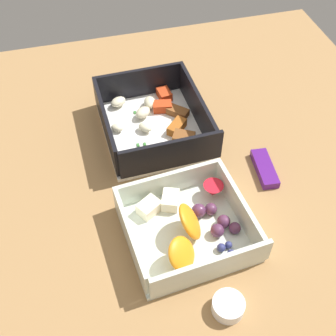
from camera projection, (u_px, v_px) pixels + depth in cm
name	position (u px, v px, depth cm)	size (l,w,h in cm)	color
table_surface	(175.00, 184.00, 63.83)	(80.00, 80.00, 2.00)	#9E7547
pasta_container	(154.00, 121.00, 68.74)	(18.43, 15.93, 5.85)	white
fruit_bowl	(188.00, 225.00, 55.96)	(15.81, 16.67, 5.66)	silver
candy_bar	(265.00, 168.00, 63.79)	(7.00, 2.40, 1.20)	#51197A
paper_cup_liner	(228.00, 306.00, 49.61)	(3.80, 3.80, 1.76)	white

